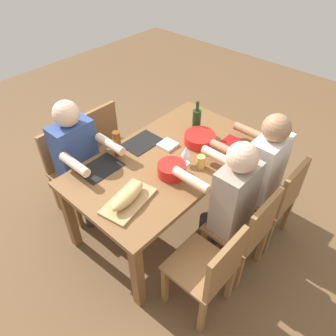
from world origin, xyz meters
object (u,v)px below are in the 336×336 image
chair_near_right (276,197)px  cutting_board (128,201)px  chair_far_center (109,144)px  serving_bowl_salad (172,169)px  wine_bottle (197,120)px  diner_near_right (261,167)px  chair_near_left (210,270)px  napkin_stack (168,145)px  chair_near_center (246,229)px  serving_bowl_greens (200,138)px  chair_far_left (71,166)px  dining_table (168,166)px  diner_near_center (229,197)px  bread_loaf (128,196)px  diner_far_left (79,156)px  wine_glass (186,152)px  beer_bottle (117,144)px  cup_near_center (201,162)px

chair_near_right → cutting_board: size_ratio=2.12×
chair_far_center → serving_bowl_salad: bearing=-98.0°
serving_bowl_salad → wine_bottle: (0.60, 0.24, 0.05)m
diner_near_right → serving_bowl_salad: (-0.58, 0.44, 0.10)m
chair_near_left → cutting_board: 0.72m
serving_bowl_salad → chair_near_right: bearing=-47.2°
napkin_stack → chair_near_center: bearing=-97.4°
serving_bowl_greens → cutting_board: bearing=-176.0°
chair_far_left → dining_table: bearing=-60.1°
chair_far_left → cutting_board: (-0.10, -0.91, 0.27)m
wine_bottle → napkin_stack: size_ratio=2.07×
diner_near_center → serving_bowl_greens: (0.33, 0.54, 0.09)m
bread_loaf → cutting_board: bearing=0.0°
chair_far_left → diner_far_left: 0.28m
chair_near_center → serving_bowl_salad: size_ratio=3.95×
chair_far_center → diner_near_center: (-0.00, -1.38, 0.21)m
chair_far_left → napkin_stack: 0.92m
diner_near_center → serving_bowl_salad: bearing=106.4°
cutting_board → wine_bottle: size_ratio=1.38×
diner_near_right → cutting_board: diner_near_right is taller
chair_near_left → wine_glass: (0.49, 0.63, 0.37)m
serving_bowl_salad → chair_far_center: bearing=82.0°
chair_far_center → beer_bottle: (-0.24, -0.45, 0.37)m
chair_far_left → wine_bottle: size_ratio=2.93×
dining_table → chair_far_center: (0.00, 0.78, -0.17)m
chair_near_center → diner_near_center: diner_near_center is taller
chair_far_left → chair_far_center: same height
diner_near_right → cup_near_center: diner_near_right is taller
diner_near_right → bread_loaf: (-1.00, 0.47, 0.11)m
chair_near_left → cup_near_center: size_ratio=7.89×
cutting_board → napkin_stack: (0.66, 0.23, 0.00)m
chair_near_center → wine_bottle: bearing=61.8°
cutting_board → bread_loaf: 0.06m
chair_near_center → serving_bowl_salad: 0.71m
chair_far_left → serving_bowl_greens: bearing=-47.4°
bread_loaf → serving_bowl_greens: bearing=4.0°
chair_near_center → beer_bottle: beer_bottle is taller
diner_near_right → chair_far_left: 1.67m
wine_glass → napkin_stack: wine_glass is taller
chair_near_center → napkin_stack: 0.94m
wine_bottle → diner_far_left: bearing=150.4°
diner_near_center → bread_loaf: 0.73m
diner_far_left → diner_near_center: 1.28m
chair_far_center → chair_far_left: bearing=180.0°
cutting_board → napkin_stack: size_ratio=2.86×
beer_bottle → chair_near_center: bearing=-77.8°
chair_far_left → chair_far_center: bearing=0.0°
cutting_board → chair_far_center: bearing=58.9°
dining_table → chair_near_right: chair_near_right is taller
chair_near_left → wine_bottle: size_ratio=2.93×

